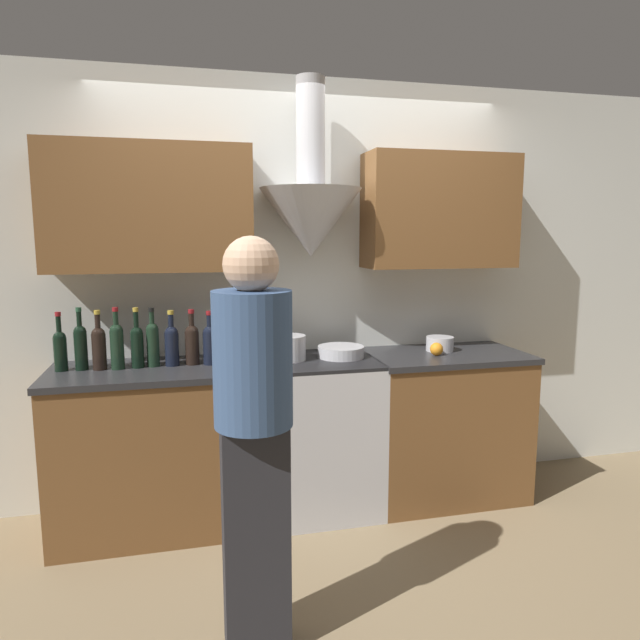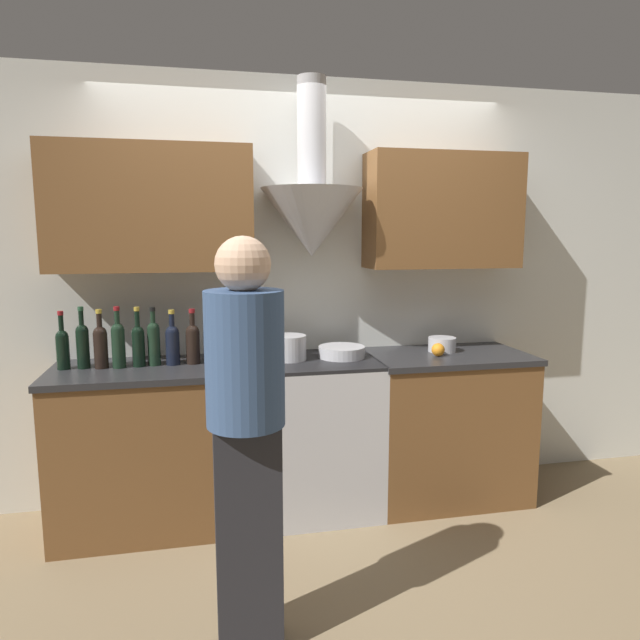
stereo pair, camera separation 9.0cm
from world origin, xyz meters
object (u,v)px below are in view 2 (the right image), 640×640
at_px(stove_range, 317,434).
at_px(person_foreground_left, 246,425).
at_px(wine_bottle_1, 83,343).
at_px(wine_bottle_7, 193,341).
at_px(mixing_bowl, 342,352).
at_px(wine_bottle_5, 154,341).
at_px(wine_bottle_2, 101,344).
at_px(orange_fruit, 438,350).
at_px(wine_bottle_4, 138,343).
at_px(wine_bottle_6, 173,343).
at_px(wine_bottle_3, 118,343).
at_px(stock_pot, 289,348).
at_px(wine_bottle_0, 63,347).
at_px(wine_bottle_8, 210,342).
at_px(saucepan, 442,344).

xyz_separation_m(stove_range, person_foreground_left, (-0.50, -1.10, 0.46)).
relative_size(wine_bottle_1, wine_bottle_7, 1.09).
bearing_deg(mixing_bowl, wine_bottle_5, 179.15).
distance_m(wine_bottle_2, orange_fruit, 1.95).
bearing_deg(wine_bottle_7, orange_fruit, -4.25).
xyz_separation_m(wine_bottle_4, orange_fruit, (1.74, -0.10, -0.09)).
height_order(wine_bottle_7, orange_fruit, wine_bottle_7).
relative_size(wine_bottle_2, wine_bottle_5, 0.99).
relative_size(wine_bottle_5, person_foreground_left, 0.20).
distance_m(wine_bottle_2, wine_bottle_6, 0.38).
xyz_separation_m(wine_bottle_1, wine_bottle_7, (0.59, -0.01, -0.01)).
relative_size(stove_range, wine_bottle_2, 2.84).
bearing_deg(stove_range, person_foreground_left, -114.60).
xyz_separation_m(wine_bottle_3, wine_bottle_4, (0.10, 0.01, -0.01)).
distance_m(wine_bottle_4, mixing_bowl, 1.17).
xyz_separation_m(wine_bottle_7, stock_pot, (0.55, -0.02, -0.05)).
bearing_deg(wine_bottle_1, wine_bottle_3, -8.07).
bearing_deg(wine_bottle_6, wine_bottle_0, 178.93).
xyz_separation_m(wine_bottle_4, person_foreground_left, (0.50, -1.13, -0.13)).
relative_size(wine_bottle_1, orange_fruit, 4.28).
relative_size(orange_fruit, person_foreground_left, 0.05).
bearing_deg(wine_bottle_7, wine_bottle_3, -177.07).
bearing_deg(stove_range, orange_fruit, -5.19).
bearing_deg(wine_bottle_4, wine_bottle_2, -179.94).
bearing_deg(stock_pot, mixing_bowl, 0.25).
height_order(wine_bottle_3, mixing_bowl, wine_bottle_3).
distance_m(wine_bottle_1, wine_bottle_6, 0.48).
xyz_separation_m(wine_bottle_3, wine_bottle_8, (0.50, -0.00, -0.02)).
xyz_separation_m(stove_range, stock_pot, (-0.16, 0.02, 0.53)).
distance_m(wine_bottle_0, stock_pot, 1.25).
height_order(wine_bottle_4, stock_pot, wine_bottle_4).
height_order(wine_bottle_0, mixing_bowl, wine_bottle_0).
bearing_deg(person_foreground_left, orange_fruit, 39.73).
bearing_deg(wine_bottle_1, wine_bottle_5, -0.85).
relative_size(wine_bottle_3, wine_bottle_5, 1.03).
distance_m(wine_bottle_1, saucepan, 2.12).
bearing_deg(wine_bottle_8, wine_bottle_4, 178.32).
height_order(wine_bottle_6, person_foreground_left, person_foreground_left).
height_order(wine_bottle_2, wine_bottle_6, wine_bottle_2).
distance_m(saucepan, person_foreground_left, 1.76).
relative_size(wine_bottle_6, person_foreground_left, 0.19).
distance_m(wine_bottle_3, wine_bottle_4, 0.10).
distance_m(wine_bottle_7, wine_bottle_8, 0.10).
distance_m(wine_bottle_4, saucepan, 1.83).
xyz_separation_m(stove_range, wine_bottle_4, (-1.01, 0.03, 0.59)).
xyz_separation_m(wine_bottle_3, stock_pot, (0.95, 0.00, -0.07)).
bearing_deg(wine_bottle_1, saucepan, 0.30).
bearing_deg(wine_bottle_1, stock_pot, -1.16).
distance_m(wine_bottle_0, wine_bottle_1, 0.10).
distance_m(wine_bottle_2, wine_bottle_8, 0.59).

